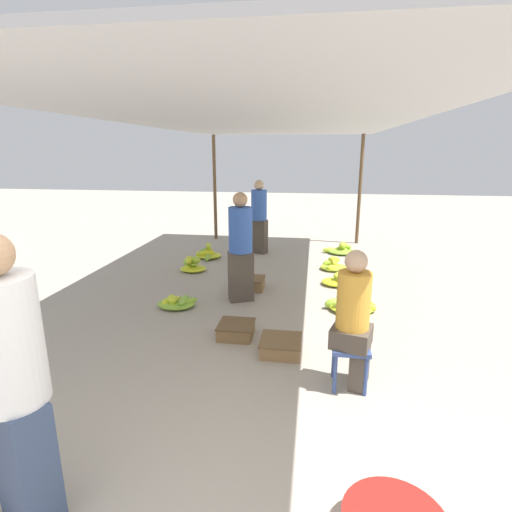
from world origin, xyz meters
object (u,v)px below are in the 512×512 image
Objects in this scene: banana_pile_left_1 at (177,302)px; banana_pile_right_0 at (341,250)px; shopper_walking_far at (259,216)px; banana_pile_left_0 at (191,265)px; shopper_walking_mid at (241,246)px; crate_near at (281,346)px; crate_mid at (252,283)px; banana_pile_left_2 at (207,254)px; banana_pile_right_3 at (338,280)px; banana_pile_right_1 at (351,307)px; crate_far at (236,330)px; stool at (350,353)px; vendor_foreground at (12,385)px; banana_pile_right_2 at (333,266)px; vendor_seated at (354,318)px.

banana_pile_right_0 reaches higher than banana_pile_left_1.
banana_pile_right_0 is at bearing 6.80° from shopper_walking_far.
banana_pile_left_0 is 0.31× the size of shopper_walking_mid.
shopper_walking_mid reaches higher than crate_near.
crate_mid is at bearing 44.17° from banana_pile_left_1.
banana_pile_left_2 is 2.65m from shopper_walking_mid.
shopper_walking_mid reaches higher than crate_mid.
banana_pile_right_1 is at bearing -83.87° from banana_pile_right_3.
banana_pile_right_1 is (2.44, 0.21, -0.00)m from banana_pile_left_1.
banana_pile_right_0 is at bearing 78.58° from crate_near.
banana_pile_right_1 is 1.52× the size of banana_pile_right_3.
shopper_walking_mid is at bearing -48.37° from banana_pile_left_0.
shopper_walking_mid reaches higher than banana_pile_right_0.
banana_pile_left_2 reaches higher than banana_pile_left_1.
banana_pile_right_3 reaches higher than crate_far.
stool is 5.13m from banana_pile_right_0.
banana_pile_left_0 is at bearing 117.99° from crate_far.
vendor_foreground reaches higher than stool.
vendor_seated is at bearing -89.87° from banana_pile_right_2.
stool is 5.17m from shopper_walking_far.
banana_pile_right_3 reaches higher than crate_mid.
banana_pile_left_0 is (-2.58, 3.37, -0.22)m from stool.
shopper_walking_mid is at bearing 115.52° from crate_near.
banana_pile_right_0 is 1.73× the size of crate_far.
crate_mid is (-1.51, 0.70, 0.03)m from banana_pile_right_1.
banana_pile_left_1 is at bearing 144.81° from crate_near.
shopper_walking_mid is at bearing -98.30° from crate_mid.
banana_pile_left_2 is at bearing 95.90° from banana_pile_left_1.
banana_pile_left_2 is at bearing 137.79° from banana_pile_right_1.
vendor_seated reaches higher than crate_far.
crate_near is 1.11× the size of crate_mid.
shopper_walking_mid is at bearing 124.37° from stool.
shopper_walking_mid is (0.86, 0.39, 0.76)m from banana_pile_left_1.
shopper_walking_mid is (-1.42, 2.05, 0.14)m from vendor_seated.
vendor_foreground is 6.65m from shopper_walking_far.
banana_pile_left_1 reaches higher than banana_pile_right_1.
banana_pile_left_0 is at bearing 96.81° from vendor_foreground.
banana_pile_right_2 is (0.01, 3.83, -0.26)m from stool.
stool is 4.25m from banana_pile_left_0.
crate_mid is at bearing 107.65° from crate_near.
banana_pile_right_2 is (-0.01, 3.83, -0.61)m from vendor_seated.
banana_pile_right_2 is 1.84m from crate_mid.
vendor_seated is at bearing -52.37° from banana_pile_left_0.
stool is at bearing -36.28° from banana_pile_left_1.
shopper_walking_far is at bearing 77.37° from banana_pile_left_1.
banana_pile_left_2 is at bearing 124.44° from crate_mid.
banana_pile_right_0 is at bearing 61.86° from shopper_walking_mid.
shopper_walking_mid is (-1.47, -0.92, 0.75)m from banana_pile_right_3.
stool is 0.94× the size of crate_near.
banana_pile_right_0 is (0.24, 5.12, -0.26)m from stool.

